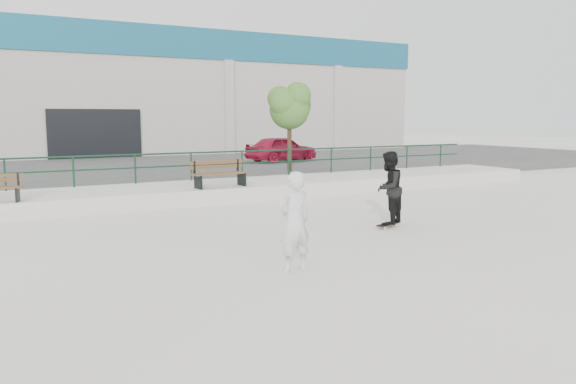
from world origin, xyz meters
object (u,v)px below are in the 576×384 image
bench_right (219,174)px  seated_skater (294,222)px  tree (290,105)px  red_car (281,149)px  standing_skater (389,188)px  skateboard (388,225)px

bench_right → seated_skater: (-1.91, -8.40, -0.02)m
bench_right → tree: size_ratio=0.52×
red_car → standing_skater: standing_skater is taller
red_car → standing_skater: 15.01m
red_car → seated_skater: (-8.62, -16.69, -0.24)m
red_car → skateboard: 15.05m
tree → skateboard: size_ratio=4.60×
skateboard → standing_skater: bearing=-18.4°
tree → seated_skater: 13.81m
tree → seated_skater: bearing=-118.5°
bench_right → red_car: red_car is taller
red_car → standing_skater: size_ratio=2.09×
standing_skater → seated_skater: 4.72m
standing_skater → bench_right: bearing=-99.2°
seated_skater → red_car: bearing=-121.0°
tree → red_car: (2.12, 4.74, -2.11)m
red_car → seated_skater: bearing=142.7°
bench_right → skateboard: 6.45m
bench_right → tree: (4.59, 3.55, 2.34)m
bench_right → standing_skater: 6.39m
standing_skater → red_car: bearing=-136.6°
bench_right → tree: tree is taller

